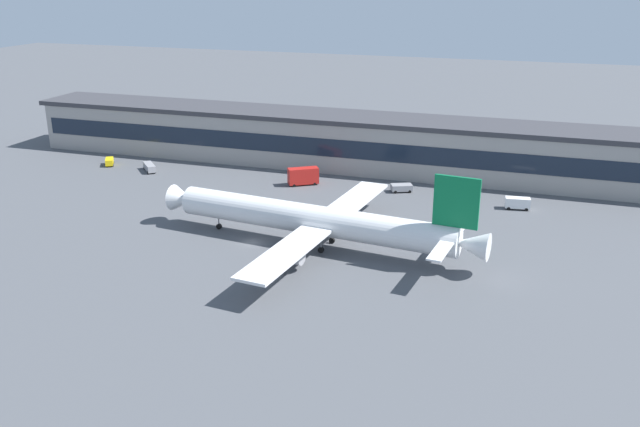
# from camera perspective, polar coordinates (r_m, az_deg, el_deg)

# --- Properties ---
(ground_plane) EXTENTS (600.00, 600.00, 0.00)m
(ground_plane) POSITION_cam_1_polar(r_m,az_deg,el_deg) (128.33, -5.79, -2.46)
(ground_plane) COLOR #4C4F54
(terminal_building) EXTENTS (172.97, 16.86, 13.65)m
(terminal_building) POSITION_cam_1_polar(r_m,az_deg,el_deg) (176.64, 1.58, 6.18)
(terminal_building) COLOR #9E9993
(terminal_building) RESTS_ON ground_plane
(airliner) EXTENTS (63.73, 54.86, 16.70)m
(airliner) POSITION_cam_1_polar(r_m,az_deg,el_deg) (124.10, -0.20, -0.59)
(airliner) COLOR white
(airliner) RESTS_ON ground_plane
(pushback_tractor) EXTENTS (5.45, 4.37, 1.75)m
(pushback_tractor) POSITION_cam_1_polar(r_m,az_deg,el_deg) (157.91, 6.93, 2.20)
(pushback_tractor) COLOR gray
(pushback_tractor) RESTS_ON ground_plane
(belt_loader) EXTENTS (5.86, 6.01, 1.95)m
(belt_loader) POSITION_cam_1_polar(r_m,az_deg,el_deg) (178.44, -14.19, 3.83)
(belt_loader) COLOR gray
(belt_loader) RESTS_ON ground_plane
(catering_truck) EXTENTS (7.44, 6.13, 4.15)m
(catering_truck) POSITION_cam_1_polar(r_m,az_deg,el_deg) (161.67, -1.38, 3.22)
(catering_truck) COLOR red
(catering_truck) RESTS_ON ground_plane
(follow_me_car) EXTENTS (3.93, 4.74, 1.85)m
(follow_me_car) POSITION_cam_1_polar(r_m,az_deg,el_deg) (186.85, -17.35, 4.22)
(follow_me_car) COLOR yellow
(follow_me_car) RESTS_ON ground_plane
(crew_van) EXTENTS (5.43, 2.83, 2.55)m
(crew_van) POSITION_cam_1_polar(r_m,az_deg,el_deg) (151.16, 16.29, 0.89)
(crew_van) COLOR white
(crew_van) RESTS_ON ground_plane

